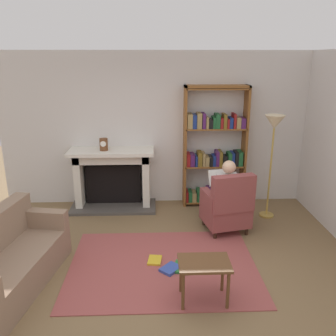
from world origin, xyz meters
TOP-DOWN VIEW (x-y plane):
  - ground at (0.00, 0.00)m, footprint 14.00×14.00m
  - back_wall at (0.00, 2.55)m, footprint 5.60×0.10m
  - area_rug at (0.00, 0.30)m, footprint 2.40×1.80m
  - fireplace at (-0.84, 2.30)m, footprint 1.50×0.64m
  - mantel_clock at (-0.96, 2.20)m, footprint 0.14×0.14m
  - bookshelf at (0.96, 2.33)m, footprint 1.10×0.32m
  - armchair_reading at (1.00, 1.22)m, footprint 0.76×0.74m
  - seated_reader at (0.98, 1.34)m, footprint 0.44×0.58m
  - sofa_floral at (-1.81, -0.06)m, footprint 1.00×1.80m
  - side_table at (0.43, -0.39)m, footprint 0.56×0.39m
  - scattered_books at (0.11, 0.25)m, footprint 0.58×0.49m
  - floor_lamp at (1.80, 1.77)m, footprint 0.32×0.32m

SIDE VIEW (x-z plane):
  - ground at x=0.00m, z-range 0.00..0.00m
  - area_rug at x=0.00m, z-range 0.00..0.01m
  - scattered_books at x=0.11m, z-range 0.01..0.05m
  - sofa_floral at x=-1.81m, z-range -0.10..0.75m
  - side_table at x=0.43m, z-range 0.16..0.65m
  - armchair_reading at x=1.00m, z-range -0.06..0.91m
  - fireplace at x=-0.84m, z-range 0.03..1.10m
  - seated_reader at x=0.98m, z-range 0.05..1.19m
  - bookshelf at x=0.96m, z-range -0.05..2.09m
  - mantel_clock at x=-0.96m, z-range 1.07..1.27m
  - back_wall at x=0.00m, z-range 0.00..2.70m
  - floor_lamp at x=1.80m, z-range 0.60..2.32m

